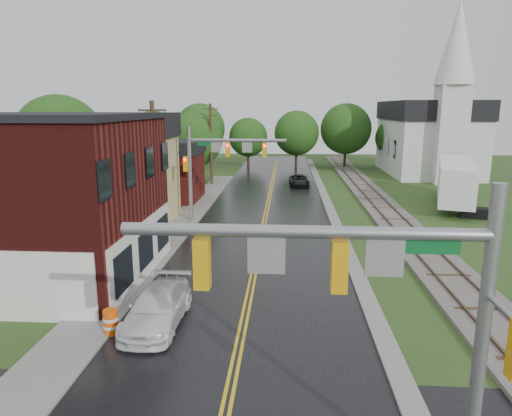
# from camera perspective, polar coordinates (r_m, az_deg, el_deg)

# --- Properties ---
(main_road) EXTENTS (10.00, 90.00, 0.02)m
(main_road) POSITION_cam_1_polar(r_m,az_deg,el_deg) (37.63, 1.26, -0.71)
(main_road) COLOR black
(main_road) RESTS_ON ground
(curb_right) EXTENTS (0.80, 70.00, 0.12)m
(curb_right) POSITION_cam_1_polar(r_m,az_deg,el_deg) (42.64, 8.84, 0.72)
(curb_right) COLOR gray
(curb_right) RESTS_ON ground
(sidewalk_left) EXTENTS (2.40, 50.00, 0.12)m
(sidewalk_left) POSITION_cam_1_polar(r_m,az_deg,el_deg) (33.67, -9.75, -2.47)
(sidewalk_left) COLOR gray
(sidewalk_left) RESTS_ON ground
(brick_building) EXTENTS (14.30, 10.30, 8.30)m
(brick_building) POSITION_cam_1_polar(r_m,az_deg,el_deg) (26.19, -28.87, 1.19)
(brick_building) COLOR #46100F
(brick_building) RESTS_ON ground
(yellow_house) EXTENTS (8.00, 7.00, 6.40)m
(yellow_house) POSITION_cam_1_polar(r_m,az_deg,el_deg) (35.38, -17.15, 3.18)
(yellow_house) COLOR tan
(yellow_house) RESTS_ON ground
(darkred_building) EXTENTS (7.00, 6.00, 4.40)m
(darkred_building) POSITION_cam_1_polar(r_m,az_deg,el_deg) (43.67, -11.67, 3.82)
(darkred_building) COLOR #3F0F0C
(darkred_building) RESTS_ON ground
(church) EXTENTS (10.40, 18.40, 20.00)m
(church) POSITION_cam_1_polar(r_m,az_deg,el_deg) (63.13, 21.05, 9.16)
(church) COLOR silver
(church) RESTS_ON ground
(railroad) EXTENTS (3.20, 80.00, 0.30)m
(railroad) POSITION_cam_1_polar(r_m,az_deg,el_deg) (43.27, 14.92, 0.75)
(railroad) COLOR #59544C
(railroad) RESTS_ON ground
(traffic_signal_near) EXTENTS (7.34, 0.30, 7.20)m
(traffic_signal_near) POSITION_cam_1_polar(r_m,az_deg,el_deg) (9.50, 14.84, -10.23)
(traffic_signal_near) COLOR gray
(traffic_signal_near) RESTS_ON ground
(traffic_signal_far) EXTENTS (7.34, 0.43, 7.20)m
(traffic_signal_far) POSITION_cam_1_polar(r_m,az_deg,el_deg) (34.18, -4.79, 6.38)
(traffic_signal_far) COLOR gray
(traffic_signal_far) RESTS_ON ground
(utility_pole_b) EXTENTS (1.80, 0.28, 9.00)m
(utility_pole_b) POSITION_cam_1_polar(r_m,az_deg,el_deg) (30.08, -12.53, 4.81)
(utility_pole_b) COLOR #382616
(utility_pole_b) RESTS_ON ground
(utility_pole_c) EXTENTS (1.80, 0.28, 9.00)m
(utility_pole_c) POSITION_cam_1_polar(r_m,az_deg,el_deg) (51.45, -5.65, 8.11)
(utility_pole_c) COLOR #382616
(utility_pole_c) RESTS_ON ground
(tree_left_b) EXTENTS (7.60, 7.60, 9.69)m
(tree_left_b) POSITION_cam_1_polar(r_m,az_deg,el_deg) (43.25, -23.15, 7.69)
(tree_left_b) COLOR black
(tree_left_b) RESTS_ON ground
(tree_left_c) EXTENTS (6.00, 6.00, 7.65)m
(tree_left_c) POSITION_cam_1_polar(r_m,az_deg,el_deg) (49.19, -14.63, 7.33)
(tree_left_c) COLOR black
(tree_left_c) RESTS_ON ground
(tree_left_e) EXTENTS (6.40, 6.40, 8.16)m
(tree_left_e) POSITION_cam_1_polar(r_m,az_deg,el_deg) (53.67, -7.49, 8.34)
(tree_left_e) COLOR black
(tree_left_e) RESTS_ON ground
(suv_dark) EXTENTS (2.25, 4.53, 1.23)m
(suv_dark) POSITION_cam_1_polar(r_m,az_deg,el_deg) (50.93, 5.42, 3.42)
(suv_dark) COLOR black
(suv_dark) RESTS_ON ground
(pickup_white) EXTENTS (2.09, 5.00, 1.44)m
(pickup_white) POSITION_cam_1_polar(r_m,az_deg,el_deg) (19.11, -12.20, -12.08)
(pickup_white) COLOR white
(pickup_white) RESTS_ON ground
(semi_trailer) EXTENTS (6.31, 12.70, 3.92)m
(semi_trailer) POSITION_cam_1_polar(r_m,az_deg,el_deg) (43.99, 23.68, 3.24)
(semi_trailer) COLOR black
(semi_trailer) RESTS_ON ground
(construction_barrel) EXTENTS (0.69, 0.69, 1.01)m
(construction_barrel) POSITION_cam_1_polar(r_m,az_deg,el_deg) (18.88, -17.68, -13.45)
(construction_barrel) COLOR #E5500A
(construction_barrel) RESTS_ON ground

